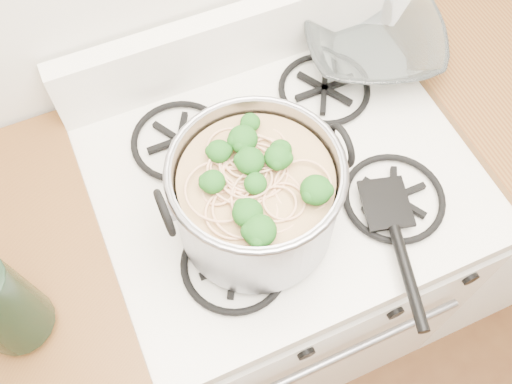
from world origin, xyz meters
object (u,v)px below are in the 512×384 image
(glass_bowl, at_px, (371,47))
(gas_range, at_px, (277,259))
(stock_pot, at_px, (256,197))
(spatula, at_px, (387,202))

(glass_bowl, bearing_deg, gas_range, -147.17)
(gas_range, distance_m, stock_pot, 0.60)
(stock_pot, height_order, spatula, stock_pot)
(spatula, relative_size, glass_bowl, 2.52)
(gas_range, distance_m, glass_bowl, 0.62)
(stock_pot, relative_size, spatula, 1.07)
(gas_range, xyz_separation_m, spatula, (0.14, -0.16, 0.50))
(glass_bowl, bearing_deg, stock_pot, -144.92)
(stock_pot, distance_m, glass_bowl, 0.51)
(gas_range, relative_size, glass_bowl, 7.51)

